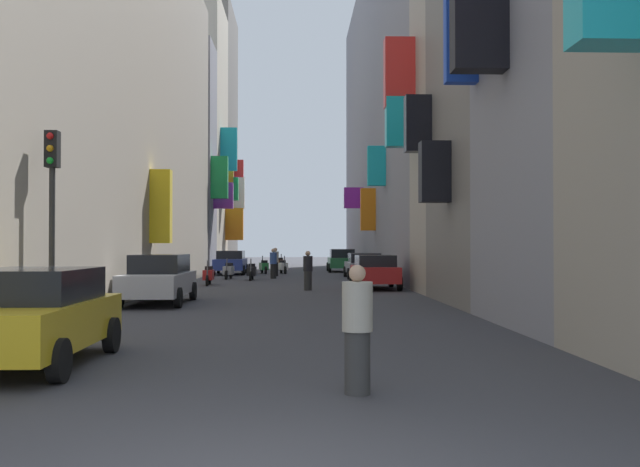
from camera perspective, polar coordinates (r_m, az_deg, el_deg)
The scene contains 25 objects.
ground_plane at distance 35.24m, azimuth -2.53°, elevation -3.90°, with size 140.00×140.00×0.00m, color #38383D.
building_left_near at distance 26.33m, azimuth -20.93°, elevation 12.70°, with size 7.07×38.02×16.02m.
building_left_mid_b at distance 47.20m, azimuth -12.15°, elevation 5.92°, with size 7.27×3.95×14.90m.
building_left_mid_c at distance 53.19m, azimuth -11.03°, elevation 7.57°, with size 7.34×7.68×19.38m.
building_left_far at distance 61.72m, azimuth -9.77°, elevation 7.55°, with size 7.11×9.41×21.85m.
building_right_mid_a at distance 17.91m, azimuth 23.89°, elevation 12.79°, with size 7.19×6.10×12.10m.
building_right_mid_c at distance 28.91m, azimuth 13.76°, elevation 13.42°, with size 7.18×3.63×17.99m.
building_right_far at distance 48.37m, azimuth 7.28°, elevation 9.37°, with size 7.32×36.42×20.94m.
parked_car_blue at distance 44.42m, azimuth -7.19°, elevation -2.28°, with size 1.97×4.26×1.47m.
parked_car_grey at distance 39.20m, azimuth 3.53°, elevation -2.53°, with size 2.01×4.43×1.38m.
parked_car_red at distance 29.60m, azimuth 4.42°, elevation -3.02°, with size 1.90×3.93×1.41m.
parked_car_yellow at distance 11.69m, azimuth -22.27°, elevation -6.07°, with size 1.98×4.05×1.47m.
parked_car_silver at distance 22.71m, azimuth -12.80°, elevation -3.52°, with size 1.88×4.48×1.53m.
parked_car_green at distance 48.26m, azimuth 1.77°, elevation -2.14°, with size 1.95×4.05×1.54m.
scooter_black at distance 37.07m, azimuth -5.52°, elevation -3.03°, with size 0.45×1.86×1.13m.
scooter_orange at distance 54.61m, azimuth -3.16°, elevation -2.35°, with size 0.47×1.77×1.13m.
scooter_green at distance 45.46m, azimuth -4.53°, elevation -2.64°, with size 0.68×1.97×1.13m.
scooter_white at distance 45.51m, azimuth -2.99°, elevation -2.64°, with size 0.66×1.78×1.13m.
scooter_silver at distance 38.38m, azimuth -7.35°, elevation -2.96°, with size 0.53×1.79×1.13m.
scooter_red at distance 32.76m, azimuth -8.95°, elevation -3.31°, with size 0.48×1.82×1.13m.
pedestrian_crossing at distance 8.82m, azimuth 3.02°, elevation -7.74°, with size 0.40×0.40×1.59m.
pedestrian_near_left at distance 28.65m, azimuth -0.98°, elevation -3.01°, with size 0.43×0.43×1.59m.
pedestrian_near_right at distance 41.68m, azimuth -3.60°, elevation -2.30°, with size 0.54×0.54×1.66m.
pedestrian_mid_street at distance 38.56m, azimuth -3.77°, elevation -2.43°, with size 0.42×0.42×1.64m.
traffic_light_near_corner at distance 15.48m, azimuth -20.74°, elevation 2.87°, with size 0.26×0.34×4.17m.
Camera 1 is at (0.37, -5.19, 1.84)m, focal length 39.82 mm.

